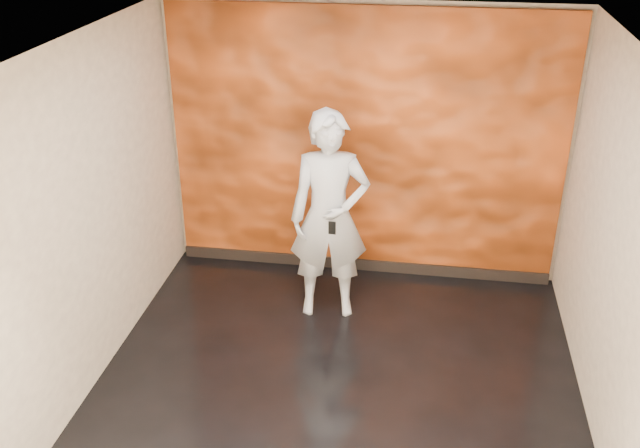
% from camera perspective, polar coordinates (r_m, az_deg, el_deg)
% --- Properties ---
extents(room, '(4.02, 4.02, 2.81)m').
position_cam_1_polar(room, '(5.35, 1.51, -0.87)').
color(room, black).
rests_on(room, ground).
extents(feature_wall, '(3.90, 0.06, 2.75)m').
position_cam_1_polar(feature_wall, '(7.14, 3.61, 6.16)').
color(feature_wall, orange).
rests_on(feature_wall, ground).
extents(baseboard, '(3.90, 0.04, 0.12)m').
position_cam_1_polar(baseboard, '(7.66, 3.31, -3.24)').
color(baseboard, black).
rests_on(baseboard, ground).
extents(man, '(0.80, 0.59, 2.00)m').
position_cam_1_polar(man, '(6.54, 0.77, 0.60)').
color(man, '#ACB1BE').
rests_on(man, ground).
extents(phone, '(0.07, 0.02, 0.12)m').
position_cam_1_polar(phone, '(6.23, 0.98, -0.31)').
color(phone, black).
rests_on(phone, man).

